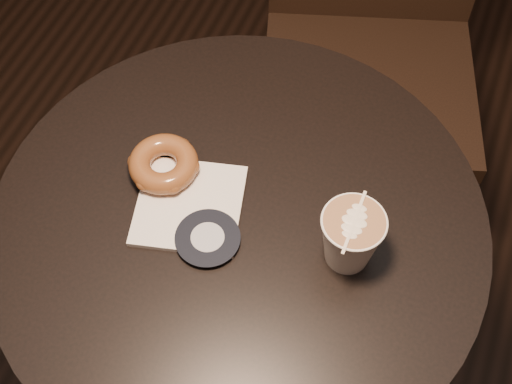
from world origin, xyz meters
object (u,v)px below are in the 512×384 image
pastry_bag (189,205)px  latte_cup (350,239)px  cafe_table (241,280)px  chair (375,7)px  doughnut (164,164)px

pastry_bag → latte_cup: size_ratio=1.55×
cafe_table → pastry_bag: (-0.07, -0.01, 0.20)m
pastry_bag → chair: bearing=66.5°
cafe_table → doughnut: 0.26m
cafe_table → pastry_bag: 0.22m
cafe_table → chair: chair is taller
chair → pastry_bag: size_ratio=7.43×
pastry_bag → cafe_table: bearing=-8.4°
chair → doughnut: 0.64m
latte_cup → pastry_bag: bearing=-178.0°
doughnut → latte_cup: bearing=-6.2°
chair → cafe_table: bearing=-111.1°
cafe_table → chair: 0.63m
pastry_bag → latte_cup: latte_cup is taller
cafe_table → doughnut: doughnut is taller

